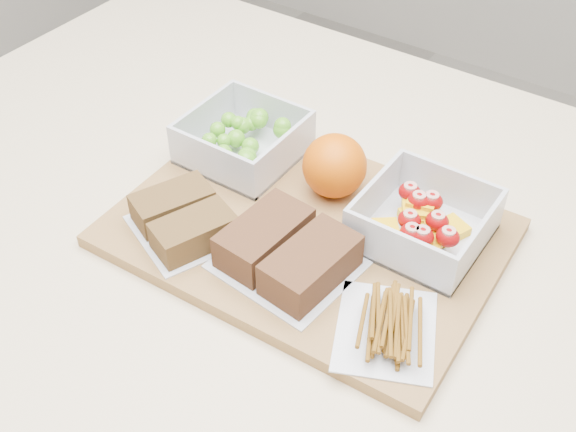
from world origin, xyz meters
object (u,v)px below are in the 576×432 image
object	(u,v)px
fruit_container	(423,223)
orange	(335,166)
sandwich_bag_center	(287,252)
pretzel_bag	(387,323)
grape_container	(245,139)
cutting_board	(307,233)
sandwich_bag_left	(183,219)

from	to	relation	value
fruit_container	orange	world-z (taller)	orange
sandwich_bag_center	pretzel_bag	world-z (taller)	sandwich_bag_center
grape_container	orange	distance (m)	0.13
grape_container	pretzel_bag	bearing A→B (deg)	-28.17
cutting_board	fruit_container	bearing A→B (deg)	25.41
orange	sandwich_bag_left	size ratio (longest dim) A/B	0.52
fruit_container	sandwich_bag_center	world-z (taller)	fruit_container
sandwich_bag_left	pretzel_bag	size ratio (longest dim) A/B	1.00
grape_container	pretzel_bag	distance (m)	0.32
pretzel_bag	sandwich_bag_center	bearing A→B (deg)	171.49
cutting_board	sandwich_bag_center	world-z (taller)	sandwich_bag_center
cutting_board	fruit_container	world-z (taller)	fruit_container
cutting_board	orange	xyz separation A→B (m)	(-0.01, 0.07, 0.05)
fruit_container	grape_container	bearing A→B (deg)	177.13
grape_container	orange	size ratio (longest dim) A/B	1.72
pretzel_bag	fruit_container	bearing A→B (deg)	102.85
orange	pretzel_bag	xyz separation A→B (m)	(0.15, -0.15, -0.03)
grape_container	sandwich_bag_center	world-z (taller)	grape_container
grape_container	fruit_container	size ratio (longest dim) A/B	1.00
cutting_board	grape_container	xyz separation A→B (m)	(-0.14, 0.07, 0.03)
fruit_container	pretzel_bag	xyz separation A→B (m)	(0.03, -0.14, -0.01)
grape_container	sandwich_bag_center	size ratio (longest dim) A/B	0.88
cutting_board	sandwich_bag_center	size ratio (longest dim) A/B	2.82
sandwich_bag_left	pretzel_bag	bearing A→B (deg)	0.17
cutting_board	sandwich_bag_left	size ratio (longest dim) A/B	2.89
sandwich_bag_left	orange	bearing A→B (deg)	56.48
orange	pretzel_bag	bearing A→B (deg)	-44.69
sandwich_bag_left	sandwich_bag_center	distance (m)	0.13
grape_container	sandwich_bag_left	xyz separation A→B (m)	(0.03, -0.15, -0.01)
sandwich_bag_center	pretzel_bag	distance (m)	0.13
orange	sandwich_bag_center	world-z (taller)	orange
cutting_board	pretzel_bag	distance (m)	0.17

